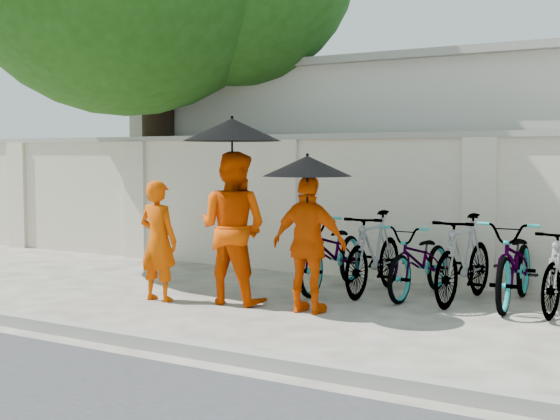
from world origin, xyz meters
The scene contains 14 objects.
ground centered at (0.00, 0.00, 0.00)m, with size 80.00×80.00×0.00m, color #BFB4A2.
kerb centered at (0.00, -1.70, 0.06)m, with size 40.00×0.16×0.12m, color gray.
compound_wall centered at (1.00, 3.20, 1.00)m, with size 20.00×0.30×2.00m, color beige.
building_behind centered at (2.00, 7.00, 1.60)m, with size 14.00×6.00×3.20m, color beige.
monk_left centered at (-1.05, 0.18, 0.73)m, with size 0.53×0.35×1.46m, color #CE4500.
monk_center centered at (-0.19, 0.52, 0.90)m, with size 0.88×0.68×1.81m, color #E24200.
parasol_center centered at (-0.14, 0.44, 2.06)m, with size 1.16×1.16×1.17m.
monk_right centered at (0.87, 0.48, 0.77)m, with size 0.90×0.38×1.54m, color #E44A03.
parasol_right centered at (0.89, 0.40, 1.64)m, with size 0.99×0.99×0.88m.
bike_0 centered at (0.40, 1.94, 0.51)m, with size 0.68×1.94×1.02m, color gray.
bike_1 centered at (0.98, 1.96, 0.53)m, with size 0.50×1.76×1.05m, color gray.
bike_2 centered at (1.57, 2.07, 0.46)m, with size 0.61×1.75×0.92m, color gray.
bike_3 centered at (2.15, 1.98, 0.53)m, with size 0.50×1.76×1.06m, color gray.
bike_4 centered at (2.73, 2.10, 0.51)m, with size 0.68×1.95×1.02m, color gray.
Camera 1 is at (5.12, -7.03, 1.76)m, focal length 50.00 mm.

